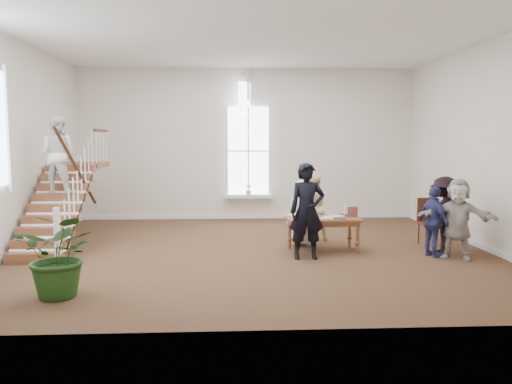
{
  "coord_description": "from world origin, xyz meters",
  "views": [
    {
      "loc": [
        -0.54,
        -10.54,
        2.39
      ],
      "look_at": [
        0.02,
        0.4,
        1.24
      ],
      "focal_mm": 35.0,
      "sensor_mm": 36.0,
      "label": 1
    }
  ],
  "objects": [
    {
      "name": "person_yellow",
      "position": [
        1.39,
        1.01,
        0.8
      ],
      "size": [
        0.93,
        0.83,
        1.6
      ],
      "primitive_type": "imported",
      "rotation": [
        0.0,
        0.0,
        3.48
      ],
      "color": "#F8E79B",
      "rests_on": "ground"
    },
    {
      "name": "staircase",
      "position": [
        -4.34,
        0.75,
        1.62
      ],
      "size": [
        1.1,
        4.1,
        2.92
      ],
      "color": "brown",
      "rests_on": "ground"
    },
    {
      "name": "floor_plant",
      "position": [
        -3.11,
        -3.0,
        0.65
      ],
      "size": [
        1.32,
        1.19,
        1.31
      ],
      "primitive_type": "imported",
      "rotation": [
        0.0,
        0.0,
        -0.15
      ],
      "color": "#1A3A12",
      "rests_on": "ground"
    },
    {
      "name": "library_table",
      "position": [
        1.43,
        -0.09,
        0.65
      ],
      "size": [
        1.59,
        0.86,
        0.78
      ],
      "rotation": [
        0.0,
        0.0,
        0.05
      ],
      "color": "brown",
      "rests_on": "ground"
    },
    {
      "name": "police_officer",
      "position": [
        0.99,
        -0.74,
        0.97
      ],
      "size": [
        0.72,
        0.48,
        1.93
      ],
      "primitive_type": "imported",
      "rotation": [
        0.0,
        0.0,
        0.03
      ],
      "color": "black",
      "rests_on": "ground"
    },
    {
      "name": "woman_cluster_c",
      "position": [
        4.0,
        -0.9,
        0.81
      ],
      "size": [
        1.55,
        1.14,
        1.63
      ],
      "primitive_type": "imported",
      "rotation": [
        0.0,
        0.0,
        5.79
      ],
      "color": "#B9B0A7",
      "rests_on": "ground"
    },
    {
      "name": "elderly_woman",
      "position": [
        1.09,
        0.51,
        0.75
      ],
      "size": [
        0.75,
        0.5,
        1.51
      ],
      "primitive_type": "imported",
      "rotation": [
        0.0,
        0.0,
        3.17
      ],
      "color": "beige",
      "rests_on": "ground"
    },
    {
      "name": "woman_cluster_b",
      "position": [
        4.0,
        -0.25,
        0.81
      ],
      "size": [
        1.2,
        1.05,
        1.61
      ],
      "primitive_type": "imported",
      "rotation": [
        0.0,
        0.0,
        3.69
      ],
      "color": "black",
      "rests_on": "ground"
    },
    {
      "name": "side_chair",
      "position": [
        3.99,
        0.52,
        0.6
      ],
      "size": [
        0.49,
        0.49,
        1.06
      ],
      "rotation": [
        0.0,
        0.0,
        0.07
      ],
      "color": "#351C0E",
      "rests_on": "ground"
    },
    {
      "name": "room_shell",
      "position": [
        -0.0,
        4.39,
        0.4
      ],
      "size": [
        10.49,
        10.0,
        10.0
      ],
      "color": "beige",
      "rests_on": "ground"
    },
    {
      "name": "ground",
      "position": [
        0.0,
        0.0,
        0.0
      ],
      "size": [
        10.0,
        10.0,
        0.0
      ],
      "primitive_type": "plane",
      "color": "#44291A",
      "rests_on": "ground"
    },
    {
      "name": "woman_cluster_a",
      "position": [
        3.6,
        -0.7,
        0.72
      ],
      "size": [
        0.57,
        0.91,
        1.45
      ],
      "primitive_type": "imported",
      "rotation": [
        0.0,
        0.0,
        1.84
      ],
      "color": "navy",
      "rests_on": "ground"
    }
  ]
}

